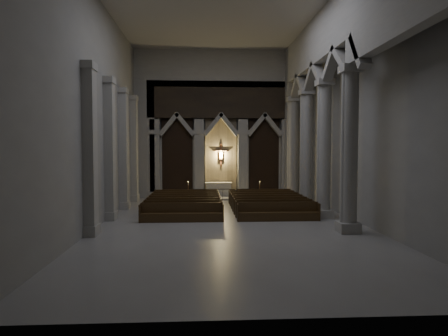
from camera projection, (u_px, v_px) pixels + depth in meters
name	position (u px, v px, depth m)	size (l,w,h in m)	color
room	(231.00, 82.00, 21.14)	(24.00, 24.10, 12.00)	gray
sanctuary_wall	(221.00, 117.00, 32.69)	(14.00, 0.77, 12.00)	#A5A29A
right_arcade	(326.00, 82.00, 22.75)	(1.00, 24.00, 12.00)	#A5A29A
left_pilasters	(117.00, 151.00, 24.45)	(0.60, 13.00, 8.03)	#A5A29A
sanctuary_step	(222.00, 198.00, 32.10)	(8.50, 2.60, 0.15)	#A5A29A
altar	(218.00, 189.00, 32.60)	(2.18, 0.87, 1.10)	#B8B2A2
altar_rail	(223.00, 193.00, 30.43)	(4.98, 0.09, 0.98)	black
candle_stand_left	(188.00, 196.00, 30.59)	(0.25, 0.25, 1.50)	olive
candle_stand_right	(260.00, 195.00, 31.47)	(0.24, 0.24, 1.44)	olive
pews	(226.00, 206.00, 25.71)	(10.04, 7.52, 1.04)	black
worshipper	(236.00, 197.00, 28.42)	(0.41, 0.27, 1.12)	black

